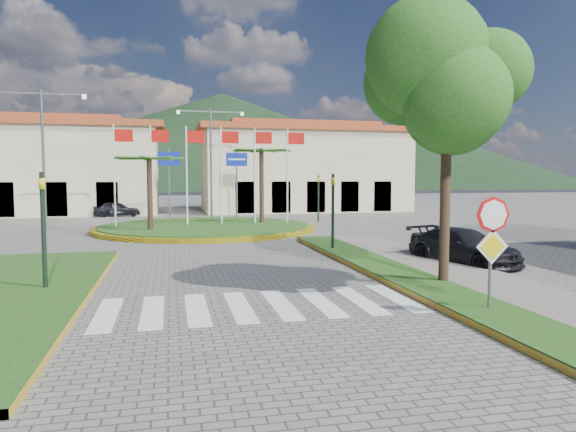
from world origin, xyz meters
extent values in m
plane|color=#64625F|center=(0.00, 0.00, 0.00)|extent=(160.00, 160.00, 0.00)
cube|color=gray|center=(6.00, 2.00, 0.07)|extent=(4.00, 28.00, 0.15)
cube|color=#1A4814|center=(4.80, 2.00, 0.09)|extent=(1.60, 28.00, 0.18)
cube|color=silver|center=(0.00, 4.00, 0.01)|extent=(8.00, 3.00, 0.01)
cylinder|color=yellow|center=(0.00, 22.00, 0.12)|extent=(12.70, 12.70, 0.24)
cylinder|color=#1A4814|center=(0.00, 22.00, 0.15)|extent=(12.00, 12.00, 0.30)
cylinder|color=black|center=(-3.00, 20.00, 2.02)|extent=(0.28, 0.28, 4.05)
cylinder|color=black|center=(3.50, 23.00, 2.34)|extent=(0.28, 0.28, 4.68)
cylinder|color=silver|center=(-5.00, 22.50, 3.00)|extent=(0.10, 0.10, 6.00)
cube|color=#B9120B|center=(-4.45, 22.50, 5.40)|extent=(1.00, 0.03, 0.70)
cylinder|color=silver|center=(-3.00, 22.50, 3.00)|extent=(0.10, 0.10, 6.00)
cube|color=#B9120B|center=(-2.45, 22.50, 5.40)|extent=(1.00, 0.03, 0.70)
cylinder|color=silver|center=(-1.00, 22.50, 3.00)|extent=(0.10, 0.10, 6.00)
cube|color=#B9120B|center=(-0.45, 22.50, 5.40)|extent=(1.00, 0.03, 0.70)
cylinder|color=silver|center=(1.00, 22.50, 3.00)|extent=(0.10, 0.10, 6.00)
cube|color=#B9120B|center=(1.55, 22.50, 5.40)|extent=(1.00, 0.03, 0.70)
cylinder|color=silver|center=(3.00, 22.50, 3.00)|extent=(0.10, 0.10, 6.00)
cube|color=#B9120B|center=(3.55, 22.50, 5.40)|extent=(1.00, 0.03, 0.70)
cylinder|color=silver|center=(5.00, 22.50, 3.00)|extent=(0.10, 0.10, 6.00)
cube|color=#B9120B|center=(5.55, 22.50, 5.40)|extent=(1.00, 0.03, 0.70)
cylinder|color=slate|center=(4.90, 2.00, 1.25)|extent=(0.07, 0.07, 2.50)
cylinder|color=red|center=(4.90, 1.95, 2.25)|extent=(0.80, 0.03, 0.80)
cube|color=yellow|center=(4.90, 1.94, 1.55)|extent=(0.78, 0.03, 0.78)
cylinder|color=black|center=(5.50, 5.00, 2.20)|extent=(0.28, 0.28, 4.40)
ellipsoid|color=#1C4E14|center=(5.50, 5.00, 5.20)|extent=(3.60, 3.60, 3.20)
cylinder|color=black|center=(-5.20, 6.50, 1.60)|extent=(0.12, 0.12, 3.20)
imported|color=yellow|center=(-5.20, 6.50, 2.60)|extent=(0.15, 0.18, 0.90)
cylinder|color=black|center=(4.50, 12.00, 1.60)|extent=(0.12, 0.12, 3.20)
imported|color=yellow|center=(4.50, 12.00, 2.60)|extent=(0.15, 0.18, 0.90)
cylinder|color=black|center=(8.00, 26.00, 1.60)|extent=(0.12, 0.12, 3.20)
imported|color=yellow|center=(8.00, 26.00, 2.60)|extent=(0.18, 0.15, 0.90)
cylinder|color=slate|center=(-2.00, 31.00, 2.60)|extent=(0.12, 0.12, 5.20)
cube|color=#0E239E|center=(-2.00, 30.94, 4.40)|extent=(1.60, 0.05, 1.00)
cylinder|color=slate|center=(3.00, 31.00, 2.60)|extent=(0.12, 0.12, 5.20)
cube|color=#0E239E|center=(3.00, 30.94, 4.40)|extent=(1.60, 0.05, 1.00)
cylinder|color=slate|center=(1.00, 30.00, 4.00)|extent=(0.16, 0.16, 8.00)
cube|color=slate|center=(-0.20, 30.00, 7.80)|extent=(2.40, 0.08, 0.08)
cube|color=slate|center=(2.20, 30.00, 7.80)|extent=(2.40, 0.08, 0.08)
cylinder|color=slate|center=(-9.00, 24.00, 4.00)|extent=(0.16, 0.16, 8.00)
cube|color=slate|center=(-10.20, 24.00, 7.80)|extent=(2.40, 0.08, 0.08)
cube|color=slate|center=(-7.80, 24.00, 7.80)|extent=(2.40, 0.08, 0.08)
cube|color=beige|center=(-14.00, 38.00, 3.50)|extent=(22.00, 9.00, 7.00)
cube|color=#923C1C|center=(-14.00, 38.00, 7.25)|extent=(23.32, 9.54, 0.50)
cube|color=#923C1C|center=(-14.00, 38.00, 7.75)|extent=(16.50, 4.95, 0.60)
cube|color=beige|center=(10.00, 38.00, 3.50)|extent=(18.00, 9.00, 7.00)
cube|color=#923C1C|center=(10.00, 38.00, 7.25)|extent=(19.08, 9.54, 0.50)
cube|color=#923C1C|center=(10.00, 38.00, 7.75)|extent=(13.50, 4.95, 0.60)
cone|color=black|center=(15.00, 160.00, 15.00)|extent=(180.00, 180.00, 30.00)
cone|color=black|center=(70.00, 135.00, 9.00)|extent=(120.00, 120.00, 18.00)
cone|color=black|center=(-10.00, 130.00, 8.00)|extent=(110.00, 110.00, 16.00)
imported|color=silver|center=(-8.52, 35.61, 0.68)|extent=(5.19, 2.96, 1.36)
imported|color=black|center=(-5.99, 33.89, 0.61)|extent=(3.72, 1.86, 1.22)
imported|color=black|center=(7.93, 34.66, 0.55)|extent=(3.42, 1.46, 1.10)
imported|color=black|center=(8.11, 8.20, 0.62)|extent=(2.93, 4.61, 1.24)
camera|label=1|loc=(-1.97, -7.91, 3.07)|focal=32.00mm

